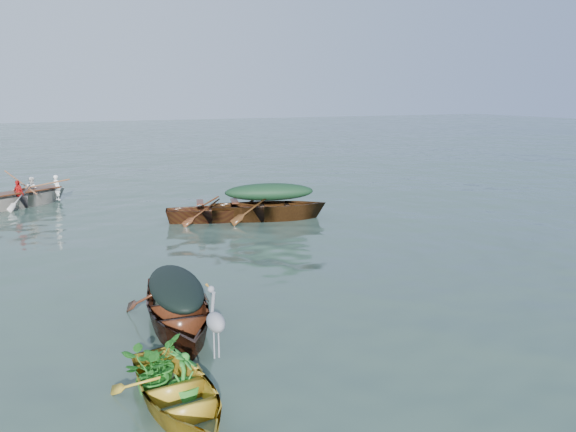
# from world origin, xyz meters

# --- Properties ---
(ground) EXTENTS (140.00, 140.00, 0.00)m
(ground) POSITION_xyz_m (0.00, 0.00, 0.00)
(ground) COLOR #384F42
(ground) RESTS_ON ground
(yellow_dinghy) EXTENTS (1.57, 3.05, 0.78)m
(yellow_dinghy) POSITION_xyz_m (-3.90, -4.51, 0.00)
(yellow_dinghy) COLOR #B38F23
(yellow_dinghy) RESTS_ON ground
(dark_covered_boat) EXTENTS (1.82, 4.12, 1.02)m
(dark_covered_boat) POSITION_xyz_m (-3.32, -2.11, 0.00)
(dark_covered_boat) COLOR #552314
(dark_covered_boat) RESTS_ON ground
(green_tarp_boat) EXTENTS (5.11, 2.84, 1.17)m
(green_tarp_boat) POSITION_xyz_m (1.21, 4.68, 0.00)
(green_tarp_boat) COLOR #502E12
(green_tarp_boat) RESTS_ON ground
(open_wooden_boat) EXTENTS (4.42, 2.39, 0.98)m
(open_wooden_boat) POSITION_xyz_m (-0.30, 5.12, 0.00)
(open_wooden_boat) COLOR #583216
(open_wooden_boat) RESTS_ON ground
(rowed_boat) EXTENTS (4.31, 3.36, 1.02)m
(rowed_boat) POSITION_xyz_m (-5.50, 10.06, 0.00)
(rowed_boat) COLOR beige
(rowed_boat) RESTS_ON ground
(dark_tarp_cover) EXTENTS (1.00, 2.27, 0.40)m
(dark_tarp_cover) POSITION_xyz_m (-3.32, -2.11, 0.71)
(dark_tarp_cover) COLOR black
(dark_tarp_cover) RESTS_ON dark_covered_boat
(green_tarp_cover) EXTENTS (2.81, 1.56, 0.52)m
(green_tarp_cover) POSITION_xyz_m (1.21, 4.68, 0.85)
(green_tarp_cover) COLOR #163722
(green_tarp_cover) RESTS_ON green_tarp_boat
(thwart_benches) EXTENTS (2.25, 1.32, 0.04)m
(thwart_benches) POSITION_xyz_m (-0.30, 5.12, 0.51)
(thwart_benches) COLOR #481E11
(thwart_benches) RESTS_ON open_wooden_boat
(heron) EXTENTS (0.32, 0.43, 0.92)m
(heron) POSITION_xyz_m (-3.36, -4.40, 0.85)
(heron) COLOR gray
(heron) RESTS_ON yellow_dinghy
(dinghy_weeds) EXTENTS (0.79, 0.97, 0.60)m
(dinghy_weeds) POSITION_xyz_m (-3.93, -3.96, 0.69)
(dinghy_weeds) COLOR #25751E
(dinghy_weeds) RESTS_ON yellow_dinghy
(rowers) EXTENTS (3.15, 2.57, 0.76)m
(rowers) POSITION_xyz_m (-5.50, 10.06, 0.89)
(rowers) COLOR white
(rowers) RESTS_ON rowed_boat
(oars) EXTENTS (1.89, 2.52, 0.06)m
(oars) POSITION_xyz_m (-5.50, 10.06, 0.54)
(oars) COLOR brown
(oars) RESTS_ON rowed_boat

